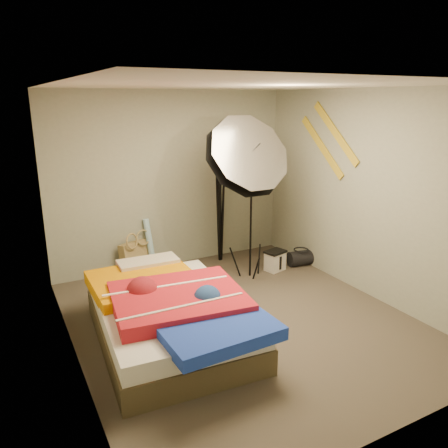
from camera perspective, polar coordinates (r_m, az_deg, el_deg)
floor at (r=4.99m, az=2.27°, el=-12.42°), size 4.00×4.00×0.00m
ceiling at (r=4.39m, az=2.65°, el=17.64°), size 4.00×4.00×0.00m
wall_back at (r=6.29m, az=-6.83°, el=5.64°), size 3.50×0.00×3.50m
wall_front at (r=3.06m, az=21.81°, el=-6.79°), size 3.50×0.00×3.50m
wall_left at (r=3.97m, az=-19.92°, el=-1.44°), size 0.00×4.00×4.00m
wall_right at (r=5.60m, az=18.13°, el=3.64°), size 0.00×4.00×4.00m
tote_bag at (r=6.28m, az=-11.47°, el=-4.30°), size 0.49×0.36×0.47m
wrapping_roll at (r=6.29m, az=-9.63°, el=-2.72°), size 0.17×0.23×0.75m
camera_case at (r=6.31m, az=6.69°, el=-4.85°), size 0.31×0.26×0.27m
duffel_bag at (r=6.55m, az=9.99°, el=-4.41°), size 0.39×0.28×0.22m
wall_stripe_upper at (r=5.91m, az=14.38°, el=11.44°), size 0.02×0.91×0.78m
wall_stripe_lower at (r=6.12m, az=12.67°, el=9.80°), size 0.02×0.91×0.78m
bed at (r=4.53m, az=-7.01°, el=-11.52°), size 1.52×2.19×0.58m
photo_umbrella at (r=5.50m, az=2.72°, el=8.55°), size 1.34×1.01×2.31m
camera_tripod at (r=6.47m, az=-0.51°, el=2.06°), size 0.09×0.09×1.41m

